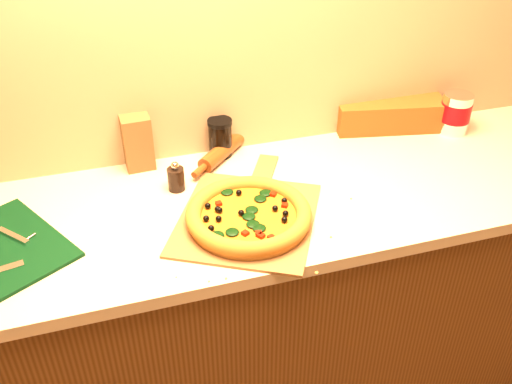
# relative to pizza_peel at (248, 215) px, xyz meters

# --- Properties ---
(cabinet) EXTENTS (2.80, 0.65, 0.86)m
(cabinet) POSITION_rel_pizza_peel_xyz_m (-0.03, 0.08, -0.47)
(cabinet) COLOR #48290F
(cabinet) RESTS_ON ground
(countertop) EXTENTS (2.84, 0.68, 0.04)m
(countertop) POSITION_rel_pizza_peel_xyz_m (-0.03, 0.08, -0.02)
(countertop) COLOR #BDB494
(countertop) RESTS_ON cabinet
(pizza_peel) EXTENTS (0.55, 0.62, 0.01)m
(pizza_peel) POSITION_rel_pizza_peel_xyz_m (0.00, 0.00, 0.00)
(pizza_peel) COLOR brown
(pizza_peel) RESTS_ON countertop
(pizza) EXTENTS (0.36, 0.36, 0.05)m
(pizza) POSITION_rel_pizza_peel_xyz_m (-0.01, -0.04, 0.03)
(pizza) COLOR #B9762E
(pizza) RESTS_ON pizza_peel
(cutting_board) EXTENTS (0.42, 0.46, 0.03)m
(cutting_board) POSITION_rel_pizza_peel_xyz_m (-0.68, 0.05, 0.00)
(cutting_board) COLOR black
(cutting_board) RESTS_ON countertop
(pepper_grinder) EXTENTS (0.05, 0.05, 0.10)m
(pepper_grinder) POSITION_rel_pizza_peel_xyz_m (-0.18, 0.21, 0.04)
(pepper_grinder) COLOR black
(pepper_grinder) RESTS_ON countertop
(rolling_pin) EXTENTS (0.30, 0.29, 0.05)m
(rolling_pin) POSITION_rel_pizza_peel_xyz_m (0.03, 0.37, 0.02)
(rolling_pin) COLOR #5F2810
(rolling_pin) RESTS_ON countertop
(coffee_canister) EXTENTS (0.11, 0.11, 0.15)m
(coffee_canister) POSITION_rel_pizza_peel_xyz_m (0.88, 0.29, 0.07)
(coffee_canister) COLOR silver
(coffee_canister) RESTS_ON countertop
(bread_bag) EXTENTS (0.42, 0.21, 0.11)m
(bread_bag) POSITION_rel_pizza_peel_xyz_m (0.66, 0.38, 0.05)
(bread_bag) COLOR brown
(bread_bag) RESTS_ON countertop
(paper_bag) EXTENTS (0.10, 0.08, 0.19)m
(paper_bag) POSITION_rel_pizza_peel_xyz_m (-0.27, 0.37, 0.09)
(paper_bag) COLOR brown
(paper_bag) RESTS_ON countertop
(dark_jar) EXTENTS (0.08, 0.08, 0.13)m
(dark_jar) POSITION_rel_pizza_peel_xyz_m (0.01, 0.37, 0.06)
(dark_jar) COLOR black
(dark_jar) RESTS_ON countertop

